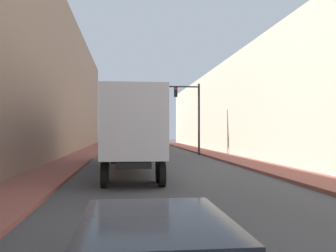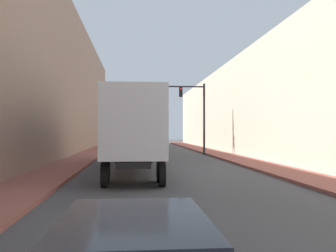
% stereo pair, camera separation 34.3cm
% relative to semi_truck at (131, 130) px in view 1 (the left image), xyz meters
% --- Properties ---
extents(sidewalk_right, '(2.47, 80.00, 0.15)m').
position_rel_semi_truck_xyz_m(sidewalk_right, '(7.90, 8.36, -2.18)').
color(sidewalk_right, brown).
rests_on(sidewalk_right, ground).
extents(sidewalk_left, '(2.47, 80.00, 0.15)m').
position_rel_semi_truck_xyz_m(sidewalk_left, '(-4.05, 8.36, -2.18)').
color(sidewalk_left, brown).
rests_on(sidewalk_left, ground).
extents(building_right, '(6.00, 80.00, 8.97)m').
position_rel_semi_truck_xyz_m(building_right, '(12.13, 8.36, 2.22)').
color(building_right, beige).
rests_on(building_right, ground).
extents(building_left, '(6.00, 80.00, 13.40)m').
position_rel_semi_truck_xyz_m(building_left, '(-8.29, 8.36, 4.44)').
color(building_left, '#997A66').
rests_on(building_left, ground).
extents(semi_truck, '(2.55, 14.89, 3.99)m').
position_rel_semi_truck_xyz_m(semi_truck, '(0.00, 0.00, 0.00)').
color(semi_truck, silver).
rests_on(semi_truck, ground).
extents(traffic_signal_gantry, '(6.66, 0.35, 6.63)m').
position_rel_semi_truck_xyz_m(traffic_signal_gantry, '(4.97, 13.29, 2.34)').
color(traffic_signal_gantry, black).
rests_on(traffic_signal_gantry, ground).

